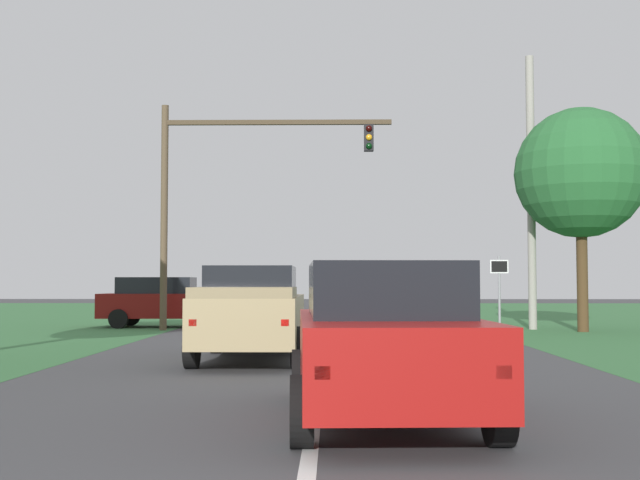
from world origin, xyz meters
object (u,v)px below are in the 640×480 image
at_px(pickup_truck_lead, 252,312).
at_px(keep_moving_sign, 499,283).
at_px(traffic_light, 225,180).
at_px(red_suv_near, 383,337).
at_px(oak_tree_right, 581,173).
at_px(utility_pole_right, 531,192).
at_px(crossing_suv_far, 161,301).

height_order(pickup_truck_lead, keep_moving_sign, keep_moving_sign).
xyz_separation_m(traffic_light, keep_moving_sign, (9.18, -0.65, -3.51)).
relative_size(red_suv_near, traffic_light, 0.63).
distance_m(red_suv_near, keep_moving_sign, 17.75).
height_order(traffic_light, oak_tree_right, traffic_light).
distance_m(pickup_truck_lead, keep_moving_sign, 12.20).
relative_size(oak_tree_right, utility_pole_right, 0.78).
height_order(red_suv_near, oak_tree_right, oak_tree_right).
height_order(pickup_truck_lead, oak_tree_right, oak_tree_right).
distance_m(red_suv_near, pickup_truck_lead, 7.56).
bearing_deg(keep_moving_sign, red_suv_near, -106.02).
xyz_separation_m(red_suv_near, keep_moving_sign, (4.90, 17.05, 0.61)).
xyz_separation_m(traffic_light, utility_pole_right, (10.59, 0.66, -0.33)).
xyz_separation_m(pickup_truck_lead, oak_tree_right, (9.91, 9.86, 4.22)).
bearing_deg(pickup_truck_lead, crossing_suv_far, 110.06).
bearing_deg(oak_tree_right, crossing_suv_far, 169.83).
distance_m(traffic_light, utility_pole_right, 10.61).
bearing_deg(utility_pole_right, red_suv_near, -108.94).
xyz_separation_m(pickup_truck_lead, crossing_suv_far, (-4.55, 12.46, -0.07)).
distance_m(oak_tree_right, crossing_suv_far, 15.30).
bearing_deg(crossing_suv_far, traffic_light, -37.52).
distance_m(keep_moving_sign, oak_tree_right, 4.55).
height_order(pickup_truck_lead, traffic_light, traffic_light).
distance_m(traffic_light, crossing_suv_far, 5.26).
distance_m(keep_moving_sign, crossing_suv_far, 12.03).
height_order(red_suv_near, keep_moving_sign, keep_moving_sign).
height_order(red_suv_near, traffic_light, traffic_light).
height_order(keep_moving_sign, utility_pole_right, utility_pole_right).
bearing_deg(red_suv_near, utility_pole_right, 71.06).
relative_size(keep_moving_sign, crossing_suv_far, 0.56).
xyz_separation_m(pickup_truck_lead, utility_pole_right, (8.59, 11.16, 3.76)).
height_order(traffic_light, utility_pole_right, utility_pole_right).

